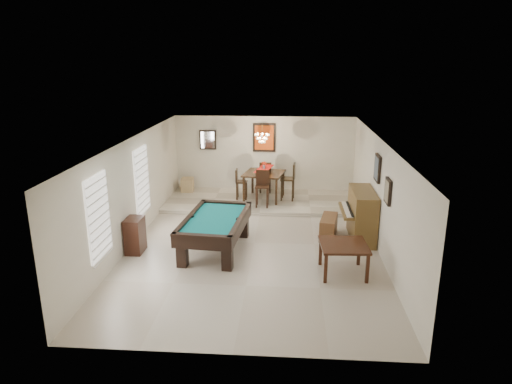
# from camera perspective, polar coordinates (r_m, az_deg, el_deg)

# --- Properties ---
(ground_plane) EXTENTS (6.00, 9.00, 0.02)m
(ground_plane) POSITION_cam_1_polar(r_m,az_deg,el_deg) (11.51, -0.21, -6.40)
(ground_plane) COLOR beige
(wall_back) EXTENTS (6.00, 0.04, 2.60)m
(wall_back) POSITION_cam_1_polar(r_m,az_deg,el_deg) (15.42, 1.03, 4.65)
(wall_back) COLOR silver
(wall_back) RESTS_ON ground_plane
(wall_front) EXTENTS (6.00, 0.04, 2.60)m
(wall_front) POSITION_cam_1_polar(r_m,az_deg,el_deg) (6.89, -3.07, -10.89)
(wall_front) COLOR silver
(wall_front) RESTS_ON ground_plane
(wall_left) EXTENTS (0.04, 9.00, 2.60)m
(wall_left) POSITION_cam_1_polar(r_m,az_deg,el_deg) (11.67, -15.08, 0.17)
(wall_left) COLOR silver
(wall_left) RESTS_ON ground_plane
(wall_right) EXTENTS (0.04, 9.00, 2.60)m
(wall_right) POSITION_cam_1_polar(r_m,az_deg,el_deg) (11.25, 15.20, -0.44)
(wall_right) COLOR silver
(wall_right) RESTS_ON ground_plane
(ceiling) EXTENTS (6.00, 9.00, 0.04)m
(ceiling) POSITION_cam_1_polar(r_m,az_deg,el_deg) (10.76, -0.23, 6.51)
(ceiling) COLOR white
(ceiling) RESTS_ON wall_back
(dining_step) EXTENTS (6.00, 2.50, 0.12)m
(dining_step) POSITION_cam_1_polar(r_m,az_deg,el_deg) (14.53, 0.74, -1.16)
(dining_step) COLOR beige
(dining_step) RESTS_ON ground_plane
(window_left_front) EXTENTS (0.06, 1.00, 1.70)m
(window_left_front) POSITION_cam_1_polar(r_m,az_deg,el_deg) (9.68, -19.10, -2.93)
(window_left_front) COLOR white
(window_left_front) RESTS_ON wall_left
(window_left_rear) EXTENTS (0.06, 1.00, 1.70)m
(window_left_rear) POSITION_cam_1_polar(r_m,az_deg,el_deg) (12.18, -14.08, 1.41)
(window_left_rear) COLOR white
(window_left_rear) RESTS_ON wall_left
(pool_table) EXTENTS (1.54, 2.56, 0.82)m
(pool_table) POSITION_cam_1_polar(r_m,az_deg,el_deg) (10.96, -5.11, -5.30)
(pool_table) COLOR black
(pool_table) RESTS_ON ground_plane
(square_table) EXTENTS (1.04, 1.04, 0.68)m
(square_table) POSITION_cam_1_polar(r_m,az_deg,el_deg) (10.00, 10.82, -8.20)
(square_table) COLOR black
(square_table) RESTS_ON ground_plane
(upright_piano) EXTENTS (0.85, 1.52, 1.27)m
(upright_piano) POSITION_cam_1_polar(r_m,az_deg,el_deg) (11.83, 12.41, -2.81)
(upright_piano) COLOR brown
(upright_piano) RESTS_ON ground_plane
(piano_bench) EXTENTS (0.55, 1.02, 0.54)m
(piano_bench) POSITION_cam_1_polar(r_m,az_deg,el_deg) (11.93, 9.07, -4.33)
(piano_bench) COLOR brown
(piano_bench) RESTS_ON ground_plane
(apothecary_chest) EXTENTS (0.38, 0.56, 0.85)m
(apothecary_chest) POSITION_cam_1_polar(r_m,az_deg,el_deg) (11.20, -14.90, -5.24)
(apothecary_chest) COLOR black
(apothecary_chest) RESTS_ON ground_plane
(dining_table) EXTENTS (1.39, 1.39, 0.98)m
(dining_table) POSITION_cam_1_polar(r_m,az_deg,el_deg) (14.45, 1.00, 1.02)
(dining_table) COLOR black
(dining_table) RESTS_ON dining_step
(flower_vase) EXTENTS (0.17, 0.17, 0.24)m
(flower_vase) POSITION_cam_1_polar(r_m,az_deg,el_deg) (14.30, 1.01, 3.38)
(flower_vase) COLOR #AE270E
(flower_vase) RESTS_ON dining_table
(dining_chair_south) EXTENTS (0.41, 0.41, 1.09)m
(dining_chair_south) POSITION_cam_1_polar(r_m,az_deg,el_deg) (13.68, 0.78, 0.36)
(dining_chair_south) COLOR black
(dining_chair_south) RESTS_ON dining_step
(dining_chair_north) EXTENTS (0.42, 0.42, 1.05)m
(dining_chair_north) POSITION_cam_1_polar(r_m,az_deg,el_deg) (15.18, 1.15, 1.92)
(dining_chair_north) COLOR black
(dining_chair_north) RESTS_ON dining_step
(dining_chair_west) EXTENTS (0.36, 0.36, 0.96)m
(dining_chair_west) POSITION_cam_1_polar(r_m,az_deg,el_deg) (14.48, -1.80, 1.00)
(dining_chair_west) COLOR black
(dining_chair_west) RESTS_ON dining_step
(dining_chair_east) EXTENTS (0.47, 0.47, 1.17)m
(dining_chair_east) POSITION_cam_1_polar(r_m,az_deg,el_deg) (14.38, 3.98, 1.30)
(dining_chair_east) COLOR black
(dining_chair_east) RESTS_ON dining_step
(corner_bench) EXTENTS (0.43, 0.52, 0.44)m
(corner_bench) POSITION_cam_1_polar(r_m,az_deg,el_deg) (15.54, -8.57, 0.91)
(corner_bench) COLOR tan
(corner_bench) RESTS_ON dining_step
(chandelier) EXTENTS (0.44, 0.44, 0.60)m
(chandelier) POSITION_cam_1_polar(r_m,az_deg,el_deg) (13.98, 0.76, 7.17)
(chandelier) COLOR #FFE5B2
(chandelier) RESTS_ON ceiling
(back_painting) EXTENTS (0.75, 0.06, 0.95)m
(back_painting) POSITION_cam_1_polar(r_m,az_deg,el_deg) (15.27, 1.04, 6.82)
(back_painting) COLOR #D84C14
(back_painting) RESTS_ON wall_back
(back_mirror) EXTENTS (0.55, 0.06, 0.65)m
(back_mirror) POSITION_cam_1_polar(r_m,az_deg,el_deg) (15.50, -6.04, 6.50)
(back_mirror) COLOR white
(back_mirror) RESTS_ON wall_back
(right_picture_upper) EXTENTS (0.06, 0.55, 0.65)m
(right_picture_upper) POSITION_cam_1_polar(r_m,az_deg,el_deg) (11.38, 14.95, 2.89)
(right_picture_upper) COLOR slate
(right_picture_upper) RESTS_ON wall_right
(right_picture_lower) EXTENTS (0.06, 0.45, 0.55)m
(right_picture_lower) POSITION_cam_1_polar(r_m,az_deg,el_deg) (10.19, 16.17, 0.08)
(right_picture_lower) COLOR gray
(right_picture_lower) RESTS_ON wall_right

